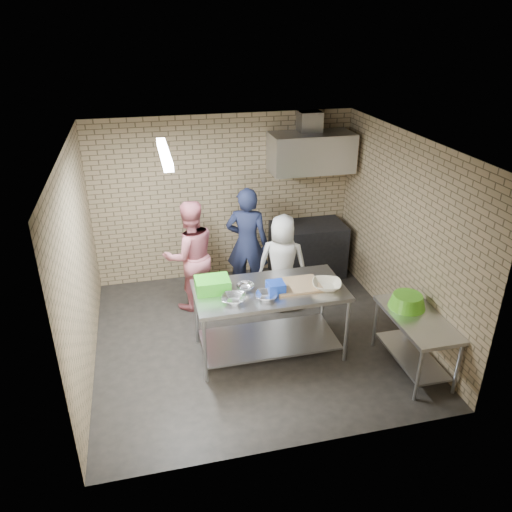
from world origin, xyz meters
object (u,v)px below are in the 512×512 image
at_px(green_crate, 212,285).
at_px(green_basin, 407,301).
at_px(stove, 308,249).
at_px(prep_table, 269,321).
at_px(woman_white, 282,263).
at_px(bottle_red, 310,154).
at_px(bottle_green, 334,153).
at_px(blue_tub, 276,287).
at_px(man_navy, 247,244).
at_px(woman_pink, 191,256).
at_px(side_counter, 414,343).

distance_m(green_crate, green_basin, 2.43).
relative_size(stove, green_crate, 2.85).
height_order(prep_table, woman_white, woman_white).
height_order(stove, bottle_red, bottle_red).
relative_size(prep_table, stove, 1.58).
relative_size(green_crate, bottle_red, 2.34).
xyz_separation_m(green_crate, bottle_green, (2.36, 2.12, 0.99)).
bearing_deg(stove, prep_table, -121.14).
bearing_deg(stove, blue_tub, -118.88).
distance_m(stove, bottle_green, 1.65).
distance_m(prep_table, stove, 2.33).
bearing_deg(green_basin, blue_tub, 165.71).
relative_size(green_crate, blue_tub, 2.00).
distance_m(man_navy, woman_pink, 0.90).
height_order(side_counter, woman_white, woman_white).
xyz_separation_m(bottle_green, woman_white, (-1.18, -1.19, -1.27)).
xyz_separation_m(green_basin, woman_pink, (-2.47, 1.89, 0.01)).
height_order(green_crate, man_navy, man_navy).
xyz_separation_m(blue_tub, man_navy, (0.00, 1.63, -0.12)).
height_order(side_counter, man_navy, man_navy).
relative_size(stove, bottle_red, 6.67).
xyz_separation_m(bottle_red, woman_pink, (-2.09, -0.85, -1.18)).
xyz_separation_m(stove, green_crate, (-1.91, -1.88, 0.58)).
relative_size(side_counter, woman_pink, 0.71).
bearing_deg(green_crate, bottle_red, 47.25).
bearing_deg(blue_tub, woman_white, 69.62).
relative_size(woman_pink, woman_white, 1.14).
relative_size(bottle_green, woman_white, 0.10).
distance_m(prep_table, man_navy, 1.58).
relative_size(green_crate, man_navy, 0.24).
distance_m(green_basin, woman_pink, 3.11).
relative_size(bottle_red, woman_pink, 0.11).
distance_m(prep_table, bottle_red, 3.00).
height_order(side_counter, stove, stove).
bearing_deg(green_basin, prep_table, 162.88).
relative_size(prep_table, side_counter, 1.58).
xyz_separation_m(man_navy, woman_white, (0.42, -0.48, -0.15)).
bearing_deg(woman_white, stove, -107.35).
relative_size(bottle_red, man_navy, 0.10).
bearing_deg(man_navy, green_crate, 81.75).
bearing_deg(green_crate, blue_tub, -16.35).
distance_m(green_crate, bottle_green, 3.32).
distance_m(blue_tub, bottle_red, 2.82).
height_order(prep_table, woman_pink, woman_pink).
bearing_deg(prep_table, woman_white, 65.56).
xyz_separation_m(prep_table, bottle_green, (1.66, 2.24, 1.54)).
distance_m(blue_tub, woman_white, 1.26).
height_order(bottle_red, bottle_green, bottle_red).
bearing_deg(blue_tub, side_counter, -22.15).
bearing_deg(bottle_red, green_crate, -132.75).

